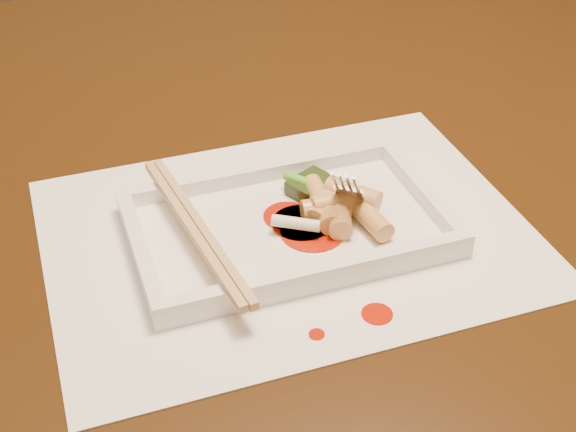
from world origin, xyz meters
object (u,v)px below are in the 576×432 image
object	(u,v)px
plate_base	(288,229)
fork	(361,124)
chopstick_a	(191,229)
placemat	(288,234)
table	(252,217)

from	to	relation	value
plate_base	fork	distance (m)	0.11
chopstick_a	fork	bearing A→B (deg)	6.75
placemat	chopstick_a	world-z (taller)	chopstick_a
fork	placemat	bearing A→B (deg)	-165.58
chopstick_a	fork	distance (m)	0.16
table	chopstick_a	size ratio (longest dim) A/B	6.68
chopstick_a	placemat	bearing A→B (deg)	0.00
table	chopstick_a	bearing A→B (deg)	-120.89
placemat	chopstick_a	xyz separation A→B (m)	(-0.08, 0.00, 0.03)
plate_base	fork	bearing A→B (deg)	14.42
table	fork	world-z (taller)	fork
table	plate_base	size ratio (longest dim) A/B	5.38
table	placemat	distance (m)	0.20
plate_base	fork	size ratio (longest dim) A/B	1.86
placemat	table	bearing A→B (deg)	84.15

